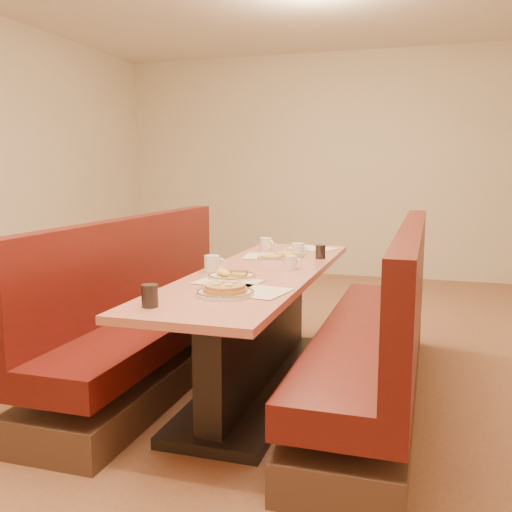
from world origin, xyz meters
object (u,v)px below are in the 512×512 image
(coffee_mug_d, at_px, (266,244))
(coffee_mug_c, at_px, (299,250))
(eggs_plate, at_px, (231,275))
(soda_tumbler_mid, at_px, (320,252))
(booth_right, at_px, (379,342))
(coffee_mug_a, at_px, (292,262))
(booth_left, at_px, (154,322))
(diner_table, at_px, (260,330))
(soda_tumbler_near, at_px, (150,296))
(coffee_mug_b, at_px, (213,263))
(pancake_plate, at_px, (225,291))

(coffee_mug_d, bearing_deg, coffee_mug_c, -13.24)
(eggs_plate, height_order, soda_tumbler_mid, soda_tumbler_mid)
(booth_right, height_order, coffee_mug_a, booth_right)
(booth_left, distance_m, coffee_mug_a, 1.01)
(coffee_mug_c, height_order, soda_tumbler_mid, soda_tumbler_mid)
(diner_table, distance_m, booth_right, 0.73)
(booth_left, distance_m, soda_tumbler_mid, 1.23)
(eggs_plate, xyz_separation_m, coffee_mug_a, (0.26, 0.38, 0.03))
(diner_table, relative_size, booth_left, 1.00)
(eggs_plate, xyz_separation_m, coffee_mug_c, (0.19, 0.90, 0.03))
(booth_left, bearing_deg, soda_tumbler_near, -62.99)
(soda_tumbler_near, bearing_deg, coffee_mug_c, 79.44)
(eggs_plate, bearing_deg, coffee_mug_c, 78.13)
(soda_tumbler_near, distance_m, soda_tumbler_mid, 1.67)
(booth_left, xyz_separation_m, eggs_plate, (0.65, -0.29, 0.41))
(soda_tumbler_mid, bearing_deg, coffee_mug_b, -127.09)
(diner_table, height_order, coffee_mug_b, coffee_mug_b)
(booth_left, relative_size, coffee_mug_d, 20.33)
(booth_left, bearing_deg, diner_table, 0.00)
(coffee_mug_b, bearing_deg, booth_right, -9.16)
(diner_table, distance_m, soda_tumbler_mid, 0.76)
(coffee_mug_c, relative_size, soda_tumbler_near, 1.18)
(pancake_plate, distance_m, eggs_plate, 0.44)
(pancake_plate, height_order, coffee_mug_b, coffee_mug_b)
(soda_tumbler_near, bearing_deg, pancake_plate, 53.49)
(coffee_mug_a, height_order, soda_tumbler_near, soda_tumbler_near)
(booth_right, bearing_deg, diner_table, 180.00)
(coffee_mug_d, bearing_deg, eggs_plate, -60.10)
(coffee_mug_a, distance_m, soda_tumbler_mid, 0.49)
(soda_tumbler_mid, bearing_deg, coffee_mug_a, -100.47)
(booth_right, bearing_deg, coffee_mug_c, 135.89)
(booth_right, xyz_separation_m, pancake_plate, (-0.69, -0.72, 0.41))
(coffee_mug_b, height_order, coffee_mug_c, coffee_mug_b)
(coffee_mug_a, xyz_separation_m, soda_tumbler_mid, (0.09, 0.48, 0.00))
(booth_left, height_order, coffee_mug_d, booth_left)
(eggs_plate, relative_size, coffee_mug_d, 2.24)
(pancake_plate, relative_size, soda_tumbler_near, 2.78)
(booth_left, bearing_deg, booth_right, 0.00)
(booth_left, relative_size, coffee_mug_b, 19.24)
(booth_right, distance_m, coffee_mug_a, 0.71)
(booth_right, height_order, eggs_plate, booth_right)
(booth_left, xyz_separation_m, booth_right, (1.46, 0.00, 0.00))
(coffee_mug_b, relative_size, coffee_mug_d, 1.06)
(booth_left, xyz_separation_m, coffee_mug_a, (0.91, 0.09, 0.43))
(diner_table, bearing_deg, coffee_mug_c, 80.22)
(diner_table, height_order, booth_right, booth_right)
(pancake_plate, xyz_separation_m, soda_tumbler_near, (-0.24, -0.32, 0.03))
(soda_tumbler_near, bearing_deg, coffee_mug_b, 93.54)
(booth_right, height_order, coffee_mug_d, booth_right)
(booth_right, height_order, soda_tumbler_mid, booth_right)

